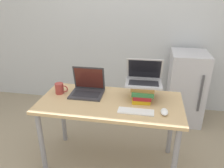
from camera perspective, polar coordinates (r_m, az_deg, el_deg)
wall_back at (r=3.20m, az=4.31°, el=17.09°), size 8.00×0.05×2.70m
desk at (r=2.12m, az=-0.47°, el=-6.73°), size 1.35×0.65×0.74m
laptop_left at (r=2.21m, az=-6.41°, el=-1.21°), size 0.33×0.26×0.27m
book_stack at (r=2.11m, az=7.94°, el=-1.91°), size 0.22×0.28×0.15m
laptop_on_books at (r=2.09m, az=8.34°, el=1.46°), size 0.35×0.26×0.24m
wireless_keyboard at (r=1.91m, az=6.24°, el=-7.13°), size 0.31×0.10×0.01m
mouse at (r=1.92m, az=13.51°, el=-7.08°), size 0.06×0.11×0.04m
mug at (r=2.26m, az=-13.49°, el=-1.13°), size 0.13×0.08×0.11m
mini_fridge at (r=3.11m, az=18.70°, el=-0.92°), size 0.46×0.52×0.97m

